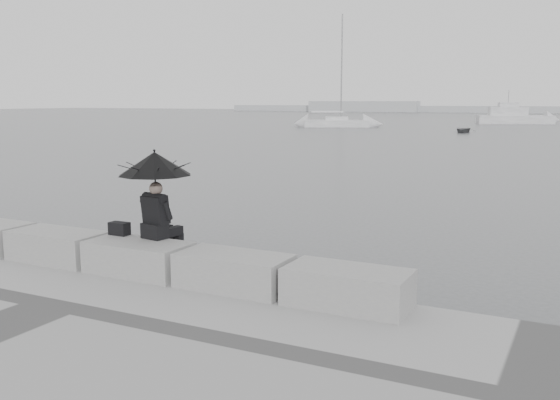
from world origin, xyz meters
The scene contains 11 objects.
ground centered at (0.00, 0.00, 0.00)m, with size 360.00×360.00×0.00m, color #45484A.
stone_block_left centered at (-1.70, -0.45, 0.75)m, with size 1.60×0.80×0.50m, color gray.
stone_block_centre centered at (0.00, -0.45, 0.75)m, with size 1.60×0.80×0.50m, color gray.
stone_block_right centered at (1.70, -0.45, 0.75)m, with size 1.60×0.80×0.50m, color gray.
stone_block_far_right centered at (3.40, -0.45, 0.75)m, with size 1.60×0.80×0.50m, color gray.
seated_person centered at (0.07, -0.09, 2.00)m, with size 1.14×1.14×1.39m.
bag centered at (-0.59, -0.19, 1.10)m, with size 0.32×0.18×0.21m, color black.
distant_landmass centered at (-8.14, 154.51, 0.90)m, with size 180.00×8.00×2.80m.
sailboat_left centered at (-21.06, 60.65, 0.53)m, with size 7.82×4.96×12.90m.
motor_cruiser centered at (-3.70, 80.84, 0.89)m, with size 9.97×5.71×4.50m.
dinghy centered at (-5.46, 54.56, 0.26)m, with size 3.03×1.28×0.51m, color slate.
Camera 1 is at (6.12, -7.74, 3.14)m, focal length 40.00 mm.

